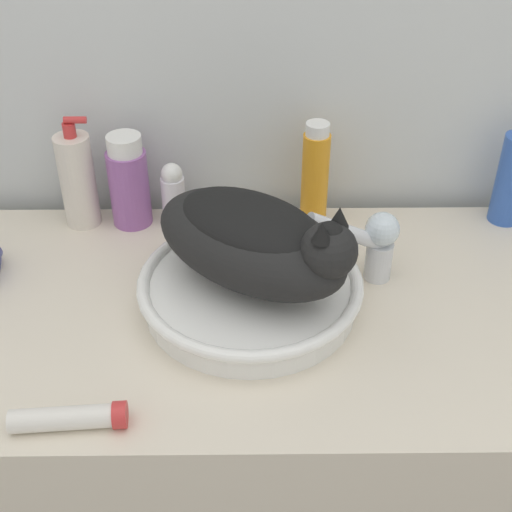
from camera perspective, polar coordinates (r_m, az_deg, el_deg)
wall_back at (r=1.26m, az=-0.40°, el=17.88°), size 8.00×0.05×2.40m
vanity_counter at (r=1.44m, az=-0.20°, el=-17.41°), size 1.16×0.57×0.87m
sink_basin at (r=1.10m, az=-0.01°, el=-2.69°), size 0.35×0.35×0.05m
cat at (r=1.04m, az=0.34°, el=1.41°), size 0.36×0.36×0.16m
faucet at (r=1.15m, az=9.56°, el=1.22°), size 0.16×0.08×0.15m
mouthwash_bottle at (r=1.29m, az=-9.97°, el=5.83°), size 0.07×0.07×0.17m
soap_pump_bottle at (r=1.31m, az=-13.91°, el=5.96°), size 0.06×0.06×0.21m
deodorant_stick at (r=1.29m, az=-6.47°, el=4.99°), size 0.04×0.04×0.12m
shampoo_bottle_tall at (r=1.27m, az=4.93°, el=6.45°), size 0.05×0.05×0.20m
cream_tube at (r=0.97m, az=-14.40°, el=-12.44°), size 0.15×0.04×0.04m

